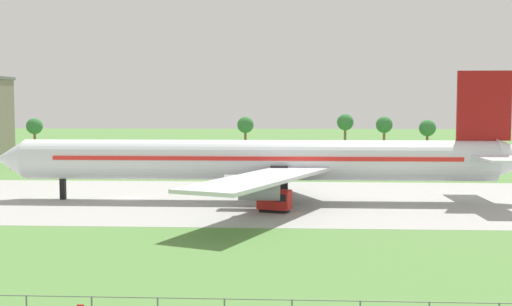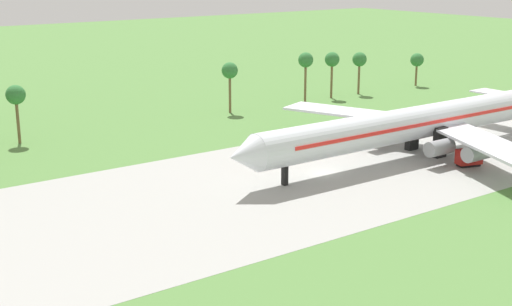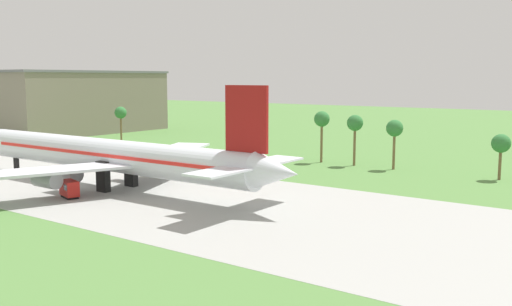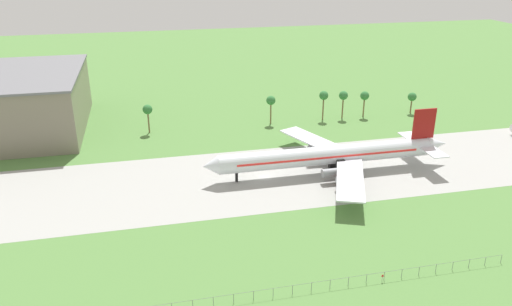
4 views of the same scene
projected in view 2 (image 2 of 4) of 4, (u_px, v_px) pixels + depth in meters
ground_plane at (324, 173)px, 113.75m from camera, size 600.00×600.00×0.00m
taxiway_strip at (324, 173)px, 113.74m from camera, size 320.00×44.00×0.02m
jet_airliner at (420, 122)px, 122.94m from camera, size 78.62×59.44×18.43m
baggage_tug at (470, 157)px, 117.21m from camera, size 4.57×3.16×2.87m
palm_tree_row at (291, 67)px, 166.67m from camera, size 111.55×3.60×11.91m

